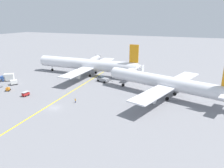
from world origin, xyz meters
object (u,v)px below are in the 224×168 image
pushback_tug (103,79)px  gse_baggage_cart_trailing (26,94)px  airliner_being_pushed (165,83)px  jet_bridge (96,59)px  gse_container_dolly_flat (14,82)px  gse_gpu_cart_small (8,89)px  gse_catering_truck_tall (8,77)px  airliner_at_gate_left (87,65)px  ground_crew_wing_walker_right (75,100)px

pushback_tug → gse_baggage_cart_trailing: 35.01m
airliner_being_pushed → jet_bridge: size_ratio=2.99×
gse_baggage_cart_trailing → gse_container_dolly_flat: 18.30m
gse_container_dolly_flat → gse_gpu_cart_small: bearing=-58.6°
gse_catering_truck_tall → gse_container_dolly_flat: bearing=-24.6°
airliner_being_pushed → gse_baggage_cart_trailing: airliner_being_pushed is taller
airliner_at_gate_left → airliner_being_pushed: (43.31, -17.01, -0.01)m
airliner_at_gate_left → gse_baggage_cart_trailing: (-5.91, -37.77, -4.63)m
gse_gpu_cart_small → pushback_tug: bearing=42.4°
gse_catering_truck_tall → jet_bridge: size_ratio=0.35×
airliner_at_gate_left → jet_bridge: size_ratio=3.48×
pushback_tug → gse_baggage_cart_trailing: bearing=-122.7°
airliner_being_pushed → gse_baggage_cart_trailing: 53.62m
gse_container_dolly_flat → gse_baggage_cart_trailing: bearing=-30.2°
airliner_at_gate_left → gse_baggage_cart_trailing: size_ratio=21.11×
airliner_being_pushed → ground_crew_wing_walker_right: size_ratio=30.89×
pushback_tug → jet_bridge: size_ratio=0.51×
airliner_at_gate_left → airliner_being_pushed: airliner_at_gate_left is taller
gse_baggage_cart_trailing → jet_bridge: size_ratio=0.16×
airliner_being_pushed → gse_catering_truck_tall: (-72.49, -8.15, -3.72)m
airliner_being_pushed → gse_catering_truck_tall: airliner_being_pushed is taller
gse_container_dolly_flat → jet_bridge: jet_bridge is taller
gse_container_dolly_flat → pushback_tug: bearing=30.3°
airliner_at_gate_left → pushback_tug: (13.00, -8.31, -4.21)m
gse_gpu_cart_small → jet_bridge: (9.36, 60.74, 3.11)m
pushback_tug → gse_catering_truck_tall: bearing=-158.2°
gse_catering_truck_tall → gse_baggage_cart_trailing: gse_catering_truck_tall is taller
pushback_tug → jet_bridge: (-20.86, 33.10, 2.63)m
pushback_tug → ground_crew_wing_walker_right: pushback_tug is taller
gse_baggage_cart_trailing → ground_crew_wing_walker_right: gse_baggage_cart_trailing is taller
gse_gpu_cart_small → gse_catering_truck_tall: bearing=137.9°
gse_gpu_cart_small → gse_container_dolly_flat: gse_container_dolly_flat is taller
gse_gpu_cart_small → jet_bridge: jet_bridge is taller
gse_catering_truck_tall → ground_crew_wing_walker_right: (44.67, -11.03, -0.88)m
airliner_being_pushed → jet_bridge: airliner_being_pushed is taller
gse_gpu_cart_small → gse_baggage_cart_trailing: gse_gpu_cart_small is taller
gse_catering_truck_tall → gse_container_dolly_flat: (7.45, -3.42, -0.58)m
gse_gpu_cart_small → ground_crew_wing_walker_right: size_ratio=1.55×
pushback_tug → gse_gpu_cart_small: size_ratio=3.37×
pushback_tug → gse_container_dolly_flat: pushback_tug is taller
gse_catering_truck_tall → ground_crew_wing_walker_right: size_ratio=3.66×
airliner_being_pushed → ground_crew_wing_walker_right: airliner_being_pushed is taller
airliner_being_pushed → pushback_tug: airliner_being_pushed is taller
airliner_at_gate_left → gse_baggage_cart_trailing: airliner_at_gate_left is taller
ground_crew_wing_walker_right → jet_bridge: size_ratio=0.10×
airliner_at_gate_left → gse_baggage_cart_trailing: bearing=-98.9°
airliner_at_gate_left → pushback_tug: airliner_at_gate_left is taller
jet_bridge → gse_baggage_cart_trailing: bearing=-88.2°
airliner_at_gate_left → ground_crew_wing_walker_right: size_ratio=35.93×
pushback_tug → jet_bridge: bearing=122.2°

